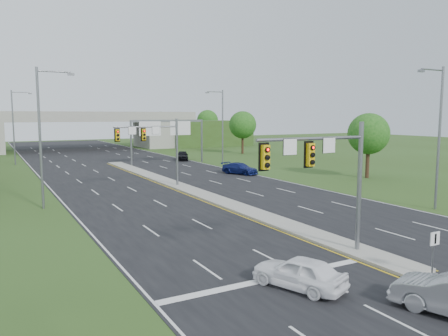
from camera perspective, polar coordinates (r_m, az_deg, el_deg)
name	(u,v)px	position (r m, az deg, el deg)	size (l,w,h in m)	color
ground	(357,252)	(24.98, 16.96, -10.47)	(240.00, 240.00, 0.00)	#2E4819
road	(146,175)	(54.83, -10.13, -0.88)	(24.00, 160.00, 0.02)	black
median	(185,188)	(43.73, -5.10, -2.64)	(2.00, 54.00, 0.16)	gray
median_nose	(422,274)	(22.50, 24.43, -12.47)	(2.00, 2.00, 0.16)	gray
lane_markings	(159,182)	(48.95, -8.52, -1.76)	(23.72, 160.00, 0.01)	gold
signal_mast_near	(328,168)	(22.40, 13.46, 0.04)	(6.62, 0.60, 7.00)	slate
signal_mast_far	(156,142)	(44.16, -8.86, 3.44)	(6.62, 0.60, 7.00)	slate
keep_right_sign	(434,247)	(21.79, 25.74, -9.27)	(0.60, 0.13, 2.20)	slate
sign_gantry	(167,129)	(65.98, -7.47, 5.03)	(11.58, 0.44, 6.67)	slate
overpass	(77,133)	(98.14, -18.63, 4.33)	(80.00, 14.00, 8.10)	gray
lightpole_l_mid	(42,131)	(36.77, -22.62, 4.46)	(2.85, 0.25, 11.00)	slate
lightpole_l_far	(15,124)	(71.66, -25.67, 5.24)	(2.85, 0.25, 11.00)	slate
lightpole_r_near	(438,131)	(37.38, 26.15, 4.32)	(2.85, 0.25, 11.00)	slate
lightpole_r_far	(221,124)	(64.26, -0.34, 5.81)	(2.85, 0.25, 11.00)	slate
tree_r_near	(369,134)	(53.65, 18.36, 4.25)	(4.80, 4.80, 7.60)	#382316
tree_r_mid	(243,125)	(83.60, 2.45, 5.64)	(5.20, 5.20, 8.12)	#382316
tree_back_c	(161,122)	(117.99, -8.29, 5.94)	(5.60, 5.60, 8.32)	#382316
tree_back_d	(208,121)	(123.58, -2.17, 6.20)	(6.00, 6.00, 8.85)	#382316
car_white	(299,272)	(19.28, 9.74, -13.25)	(1.65, 4.10, 1.40)	white
car_far_b	(240,168)	(54.58, 2.11, -0.06)	(1.97, 4.85, 1.41)	#0D1752
car_far_c	(183,155)	(71.81, -5.44, 1.64)	(1.82, 4.52, 1.54)	black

